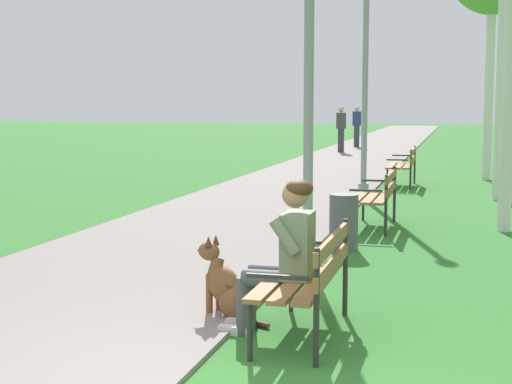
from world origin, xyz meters
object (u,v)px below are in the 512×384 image
(person_seated_on_near_bench, at_px, (284,251))
(pedestrian_further_distant, at_px, (357,127))
(park_bench_far, at_px, (404,163))
(pedestrian_distant, at_px, (341,130))
(lamp_post_near, at_px, (309,76))
(park_bench_mid, at_px, (378,193))
(lamp_post_mid, at_px, (365,68))
(dog_brown, at_px, (229,290))
(litter_bin, at_px, (344,222))
(park_bench_near, at_px, (310,273))

(person_seated_on_near_bench, xyz_separation_m, pedestrian_further_distant, (-2.74, 24.96, 0.16))
(park_bench_far, height_order, pedestrian_distant, pedestrian_distant)
(park_bench_far, relative_size, pedestrian_further_distant, 0.91)
(pedestrian_distant, height_order, pedestrian_further_distant, same)
(park_bench_far, bearing_deg, pedestrian_distant, 106.01)
(lamp_post_near, bearing_deg, pedestrian_distant, 97.57)
(park_bench_mid, relative_size, lamp_post_near, 0.37)
(person_seated_on_near_bench, xyz_separation_m, lamp_post_mid, (-0.47, 8.87, 1.78))
(dog_brown, height_order, litter_bin, dog_brown)
(lamp_post_mid, bearing_deg, litter_bin, -85.65)
(park_bench_near, bearing_deg, lamp_post_mid, 94.35)
(dog_brown, relative_size, lamp_post_mid, 0.16)
(dog_brown, bearing_deg, lamp_post_mid, 89.44)
(litter_bin, bearing_deg, dog_brown, -98.02)
(person_seated_on_near_bench, relative_size, litter_bin, 1.79)
(park_bench_near, relative_size, pedestrian_further_distant, 0.91)
(park_bench_near, height_order, pedestrian_distant, pedestrian_distant)
(lamp_post_mid, xyz_separation_m, pedestrian_further_distant, (-2.27, 16.09, -1.62))
(dog_brown, xyz_separation_m, lamp_post_near, (0.23, 2.30, 1.86))
(person_seated_on_near_bench, relative_size, lamp_post_near, 0.30)
(person_seated_on_near_bench, height_order, litter_bin, person_seated_on_near_bench)
(park_bench_far, distance_m, litter_bin, 7.56)
(person_seated_on_near_bench, relative_size, dog_brown, 1.62)
(pedestrian_distant, bearing_deg, lamp_post_mid, -79.42)
(park_bench_near, distance_m, pedestrian_distant, 21.81)
(park_bench_far, distance_m, pedestrian_distant, 10.75)
(park_bench_mid, xyz_separation_m, lamp_post_near, (-0.48, -2.88, 1.61))
(litter_bin, height_order, pedestrian_further_distant, pedestrian_further_distant)
(park_bench_far, bearing_deg, park_bench_mid, -89.59)
(pedestrian_distant, bearing_deg, dog_brown, -83.85)
(lamp_post_mid, bearing_deg, park_bench_far, 76.22)
(park_bench_near, relative_size, park_bench_far, 1.00)
(park_bench_near, xyz_separation_m, lamp_post_mid, (-0.68, 8.87, 1.95))
(dog_brown, xyz_separation_m, litter_bin, (0.48, 3.39, 0.09))
(park_bench_near, bearing_deg, dog_brown, 157.54)
(pedestrian_further_distant, bearing_deg, park_bench_far, -78.23)
(park_bench_near, bearing_deg, person_seated_on_near_bench, 179.39)
(person_seated_on_near_bench, distance_m, pedestrian_further_distant, 25.11)
(litter_bin, bearing_deg, park_bench_mid, 82.52)
(lamp_post_near, bearing_deg, person_seated_on_near_bench, -82.99)
(lamp_post_mid, xyz_separation_m, pedestrian_distant, (-2.38, 12.72, -1.62))
(lamp_post_mid, distance_m, litter_bin, 5.59)
(park_bench_near, distance_m, dog_brown, 0.86)
(park_bench_mid, xyz_separation_m, dog_brown, (-0.71, -5.18, -0.25))
(dog_brown, distance_m, pedestrian_distant, 21.41)
(park_bench_near, height_order, person_seated_on_near_bench, person_seated_on_near_bench)
(dog_brown, bearing_deg, person_seated_on_near_bench, -29.45)
(park_bench_mid, relative_size, pedestrian_further_distant, 0.91)
(park_bench_near, height_order, lamp_post_mid, lamp_post_mid)
(park_bench_far, relative_size, person_seated_on_near_bench, 1.20)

